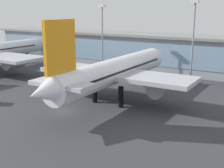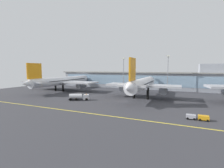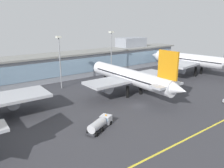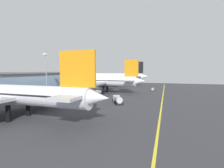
{
  "view_description": "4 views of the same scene",
  "coord_description": "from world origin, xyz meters",
  "px_view_note": "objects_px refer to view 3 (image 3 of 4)",
  "views": [
    {
      "loc": [
        37.82,
        -43.29,
        19.76
      ],
      "look_at": [
        9.07,
        3.91,
        5.95
      ],
      "focal_mm": 48.41,
      "sensor_mm": 36.0,
      "label": 1
    },
    {
      "loc": [
        22.44,
        -64.03,
        14.07
      ],
      "look_at": [
        -7.92,
        4.96,
        6.78
      ],
      "focal_mm": 25.49,
      "sensor_mm": 36.0,
      "label": 2
    },
    {
      "loc": [
        -47.6,
        -48.84,
        26.83
      ],
      "look_at": [
        -3.45,
        10.5,
        5.54
      ],
      "focal_mm": 35.66,
      "sensor_mm": 36.0,
      "label": 3
    },
    {
      "loc": [
        -80.51,
        -23.33,
        12.46
      ],
      "look_at": [
        6.03,
        4.87,
        5.18
      ],
      "focal_mm": 26.71,
      "sensor_mm": 36.0,
      "label": 4
    }
  ],
  "objects_px": {
    "fuel_tanker_truck": "(100,123)",
    "airliner_far_right": "(194,60)",
    "apron_light_mast_west": "(60,54)",
    "apron_light_mast_centre": "(111,47)",
    "airliner_near_right": "(129,77)"
  },
  "relations": [
    {
      "from": "airliner_far_right",
      "to": "fuel_tanker_truck",
      "type": "distance_m",
      "value": 74.57
    },
    {
      "from": "airliner_near_right",
      "to": "fuel_tanker_truck",
      "type": "relative_size",
      "value": 5.34
    },
    {
      "from": "airliner_far_right",
      "to": "apron_light_mast_west",
      "type": "distance_m",
      "value": 66.94
    },
    {
      "from": "apron_light_mast_west",
      "to": "apron_light_mast_centre",
      "type": "xyz_separation_m",
      "value": [
        26.88,
        2.19,
        0.54
      ]
    },
    {
      "from": "airliner_near_right",
      "to": "apron_light_mast_centre",
      "type": "height_order",
      "value": "apron_light_mast_centre"
    },
    {
      "from": "airliner_far_right",
      "to": "apron_light_mast_centre",
      "type": "relative_size",
      "value": 2.33
    },
    {
      "from": "fuel_tanker_truck",
      "to": "apron_light_mast_centre",
      "type": "height_order",
      "value": "apron_light_mast_centre"
    },
    {
      "from": "airliner_far_right",
      "to": "apron_light_mast_centre",
      "type": "bearing_deg",
      "value": 53.6
    },
    {
      "from": "apron_light_mast_west",
      "to": "apron_light_mast_centre",
      "type": "relative_size",
      "value": 0.96
    },
    {
      "from": "airliner_far_right",
      "to": "apron_light_mast_centre",
      "type": "xyz_separation_m",
      "value": [
        -37.39,
        19.65,
        7.28
      ]
    },
    {
      "from": "fuel_tanker_truck",
      "to": "airliner_far_right",
      "type": "bearing_deg",
      "value": -9.4
    },
    {
      "from": "fuel_tanker_truck",
      "to": "apron_light_mast_west",
      "type": "bearing_deg",
      "value": 53.77
    },
    {
      "from": "airliner_near_right",
      "to": "apron_light_mast_centre",
      "type": "distance_m",
      "value": 27.05
    },
    {
      "from": "airliner_near_right",
      "to": "apron_light_mast_west",
      "type": "relative_size",
      "value": 2.34
    },
    {
      "from": "airliner_far_right",
      "to": "airliner_near_right",
      "type": "bearing_deg",
      "value": 86.71
    }
  ]
}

